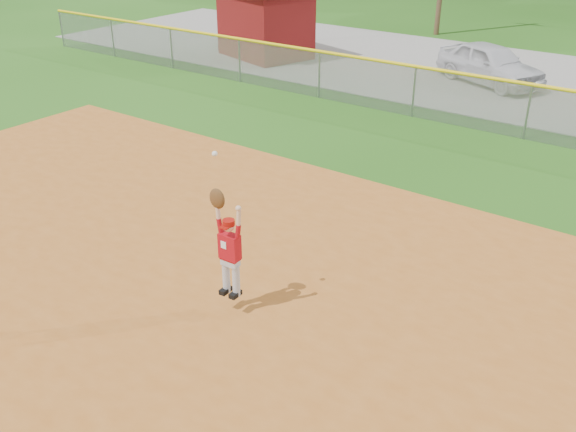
# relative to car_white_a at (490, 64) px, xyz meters

# --- Properties ---
(ground) EXTENTS (120.00, 120.00, 0.00)m
(ground) POSITION_rel_car_white_a_xyz_m (2.82, -14.84, -0.72)
(ground) COLOR #235613
(ground) RESTS_ON ground
(clay_infield) EXTENTS (24.00, 16.00, 0.04)m
(clay_infield) POSITION_rel_car_white_a_xyz_m (2.82, -17.84, -0.70)
(clay_infield) COLOR #A85A1E
(clay_infield) RESTS_ON ground
(car_white_a) EXTENTS (4.36, 3.17, 1.38)m
(car_white_a) POSITION_rel_car_white_a_xyz_m (0.00, 0.00, 0.00)
(car_white_a) COLOR silver
(car_white_a) RESTS_ON parking_strip
(utility_shed) EXTENTS (4.39, 3.83, 2.79)m
(utility_shed) POSITION_rel_car_white_a_xyz_m (-8.84, -1.24, 0.70)
(utility_shed) COLOR #630E0E
(utility_shed) RESTS_ON ground
(outfield_fence) EXTENTS (40.06, 0.10, 1.55)m
(outfield_fence) POSITION_rel_car_white_a_xyz_m (2.82, -4.84, 0.16)
(outfield_fence) COLOR gray
(outfield_fence) RESTS_ON ground
(ballplayer) EXTENTS (0.58, 0.25, 2.34)m
(ballplayer) POSITION_rel_car_white_a_xyz_m (1.64, -15.62, 0.50)
(ballplayer) COLOR silver
(ballplayer) RESTS_ON ground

